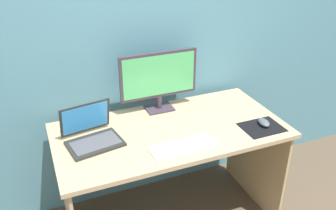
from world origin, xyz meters
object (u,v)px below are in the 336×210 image
object	(u,v)px
monitor	(159,79)
keyboard_external	(183,146)
mouse	(264,122)
laptop	(92,135)

from	to	relation	value
monitor	keyboard_external	size ratio (longest dim) A/B	1.37
keyboard_external	monitor	bearing A→B (deg)	83.14
monitor	mouse	xyz separation A→B (m)	(0.52, -0.45, -0.20)
mouse	keyboard_external	bearing A→B (deg)	-168.93
mouse	monitor	bearing A→B (deg)	147.71
laptop	keyboard_external	size ratio (longest dim) A/B	0.88
laptop	keyboard_external	distance (m)	0.53
monitor	laptop	size ratio (longest dim) A/B	1.55
laptop	mouse	xyz separation A→B (m)	(1.02, -0.23, -0.02)
keyboard_external	mouse	xyz separation A→B (m)	(0.56, 0.03, 0.02)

